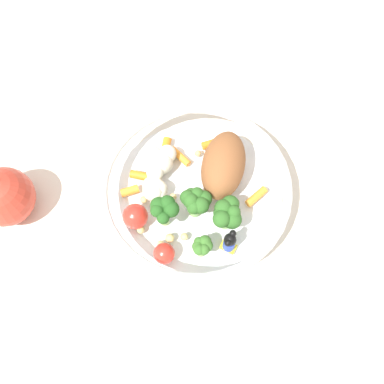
# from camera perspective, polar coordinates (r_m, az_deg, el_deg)

# --- Properties ---
(ground_plane) EXTENTS (2.40, 2.40, 0.00)m
(ground_plane) POSITION_cam_1_polar(r_m,az_deg,el_deg) (0.62, 0.41, -1.00)
(ground_plane) COLOR silver
(food_container) EXTENTS (0.25, 0.25, 0.07)m
(food_container) POSITION_cam_1_polar(r_m,az_deg,el_deg) (0.60, 0.11, 0.45)
(food_container) COLOR white
(food_container) RESTS_ON ground_plane
(loose_apple) EXTENTS (0.08, 0.08, 0.09)m
(loose_apple) POSITION_cam_1_polar(r_m,az_deg,el_deg) (0.63, -22.10, -0.54)
(loose_apple) COLOR #BC3828
(loose_apple) RESTS_ON ground_plane
(folded_napkin) EXTENTS (0.16, 0.16, 0.01)m
(folded_napkin) POSITION_cam_1_polar(r_m,az_deg,el_deg) (0.66, 19.20, -1.23)
(folded_napkin) COLOR white
(folded_napkin) RESTS_ON ground_plane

